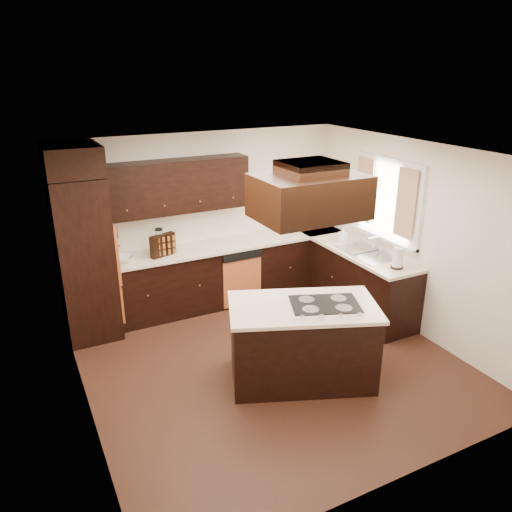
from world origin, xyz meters
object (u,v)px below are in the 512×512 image
island (302,344)px  spice_rack (163,245)px  oven_column (85,259)px  range_hood (309,196)px

island → spice_rack: spice_rack is taller
oven_column → range_hood: range_hood is taller
oven_column → spice_rack: (1.02, 0.01, 0.01)m
island → spice_rack: (-0.90, 2.15, 0.63)m
spice_rack → range_hood: bearing=-88.6°
oven_column → island: oven_column is taller
island → range_hood: range_hood is taller
range_hood → island: bearing=65.3°
range_hood → spice_rack: bearing=110.6°
spice_rack → island: bearing=-86.4°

